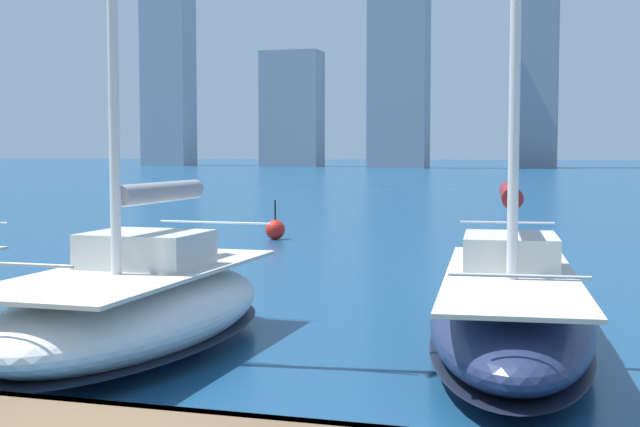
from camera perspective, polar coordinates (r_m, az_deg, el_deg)
name	(u,v)px	position (r m, az deg, el deg)	size (l,w,h in m)	color
city_skyline	(550,50)	(167.36, 14.51, 10.09)	(168.02, 20.34, 50.97)	gray
sailboat_maroon	(510,308)	(14.11, 12.08, -5.94)	(3.18, 8.49, 11.24)	navy
sailboat_grey	(135,306)	(14.28, -11.75, -5.84)	(3.06, 7.10, 9.45)	white
channel_buoy	(275,229)	(31.65, -2.88, -1.03)	(0.70, 0.70, 1.40)	red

